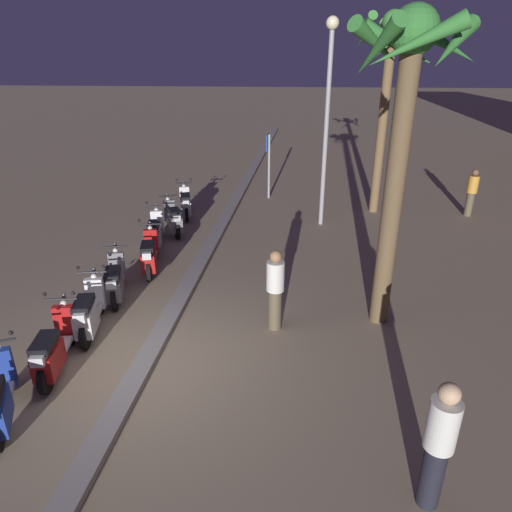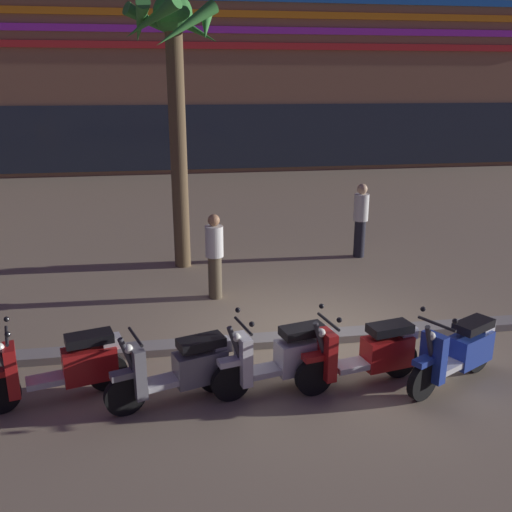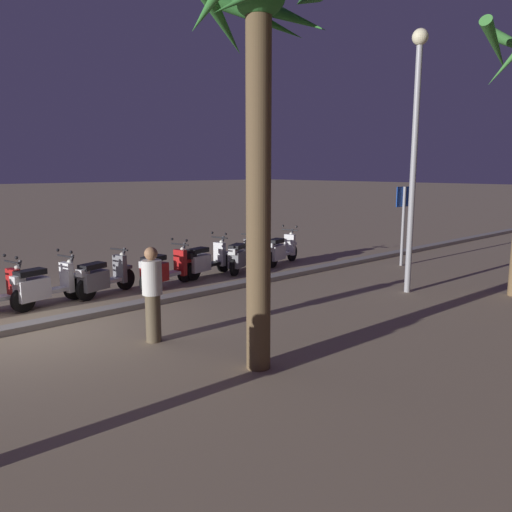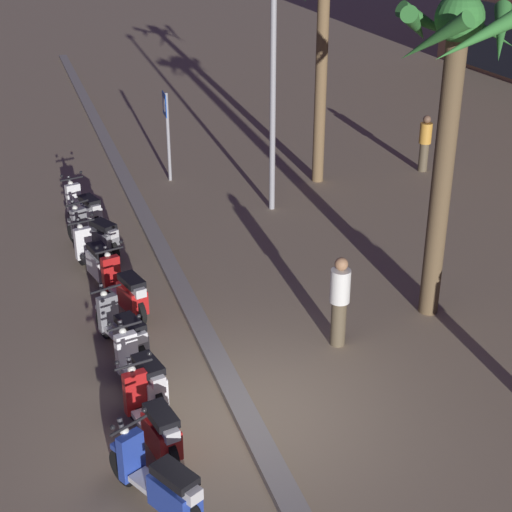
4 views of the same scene
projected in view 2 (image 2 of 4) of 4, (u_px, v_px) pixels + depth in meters
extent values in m
plane|color=#9E896B|center=(320.00, 340.00, 8.99)|extent=(200.00, 200.00, 0.00)
cube|color=gray|center=(320.00, 337.00, 8.98)|extent=(60.00, 0.36, 0.12)
cube|color=#9E7051|center=(151.00, 28.00, 27.84)|extent=(43.33, 10.25, 13.00)
cube|color=red|center=(150.00, 45.00, 23.27)|extent=(36.83, 0.10, 0.28)
cube|color=#B733D6|center=(149.00, 29.00, 23.09)|extent=(36.83, 0.10, 0.28)
cube|color=orange|center=(148.00, 12.00, 22.90)|extent=(36.83, 0.10, 0.28)
cube|color=#283342|center=(155.00, 138.00, 24.42)|extent=(39.00, 0.12, 2.80)
cylinder|color=black|center=(108.00, 372.00, 7.48)|extent=(0.53, 0.23, 0.52)
cube|color=silver|center=(51.00, 379.00, 7.18)|extent=(0.65, 0.43, 0.08)
cube|color=red|center=(90.00, 363.00, 7.34)|extent=(0.74, 0.49, 0.45)
cube|color=black|center=(89.00, 338.00, 7.24)|extent=(0.66, 0.45, 0.12)
cube|color=red|center=(12.00, 370.00, 6.94)|extent=(0.22, 0.36, 0.66)
cylinder|color=#333338|center=(3.00, 361.00, 6.86)|extent=(0.29, 0.14, 0.69)
cylinder|color=black|center=(7.00, 336.00, 6.80)|extent=(0.18, 0.55, 0.04)
cube|color=silver|center=(112.00, 341.00, 7.38)|extent=(0.28, 0.26, 0.16)
sphere|color=black|center=(8.00, 334.00, 6.56)|extent=(0.07, 0.07, 0.07)
sphere|color=black|center=(7.00, 319.00, 6.98)|extent=(0.07, 0.07, 0.07)
cylinder|color=black|center=(125.00, 395.00, 6.93)|extent=(0.53, 0.25, 0.52)
cylinder|color=black|center=(216.00, 373.00, 7.46)|extent=(0.53, 0.25, 0.52)
cube|color=silver|center=(168.00, 381.00, 7.15)|extent=(0.66, 0.45, 0.08)
cube|color=slate|center=(200.00, 366.00, 7.32)|extent=(0.75, 0.51, 0.42)
cube|color=black|center=(201.00, 342.00, 7.22)|extent=(0.66, 0.47, 0.12)
cube|color=slate|center=(138.00, 371.00, 6.92)|extent=(0.24, 0.37, 0.66)
cube|color=slate|center=(123.00, 375.00, 6.84)|extent=(0.35, 0.25, 0.08)
cylinder|color=#333338|center=(131.00, 362.00, 6.84)|extent=(0.29, 0.15, 0.69)
cylinder|color=black|center=(135.00, 337.00, 6.78)|extent=(0.21, 0.55, 0.04)
sphere|color=white|center=(128.00, 349.00, 6.78)|extent=(0.12, 0.12, 0.12)
cube|color=silver|center=(221.00, 345.00, 7.38)|extent=(0.29, 0.26, 0.16)
cylinder|color=black|center=(231.00, 382.00, 7.24)|extent=(0.53, 0.22, 0.52)
cylinder|color=black|center=(315.00, 364.00, 7.69)|extent=(0.53, 0.22, 0.52)
cube|color=silver|center=(271.00, 370.00, 7.43)|extent=(0.65, 0.41, 0.08)
cube|color=white|center=(301.00, 355.00, 7.56)|extent=(0.74, 0.47, 0.45)
cube|color=black|center=(303.00, 331.00, 7.46)|extent=(0.65, 0.43, 0.12)
cube|color=white|center=(243.00, 359.00, 7.22)|extent=(0.21, 0.36, 0.66)
cube|color=white|center=(230.00, 362.00, 7.15)|extent=(0.35, 0.23, 0.08)
cylinder|color=#333338|center=(237.00, 350.00, 7.14)|extent=(0.29, 0.13, 0.69)
cylinder|color=black|center=(243.00, 326.00, 7.08)|extent=(0.17, 0.55, 0.04)
sphere|color=white|center=(236.00, 337.00, 7.08)|extent=(0.12, 0.12, 0.12)
cube|color=silver|center=(321.00, 334.00, 7.59)|extent=(0.28, 0.25, 0.16)
sphere|color=black|center=(252.00, 324.00, 6.84)|extent=(0.07, 0.07, 0.07)
sphere|color=black|center=(238.00, 310.00, 7.26)|extent=(0.07, 0.07, 0.07)
cylinder|color=black|center=(314.00, 377.00, 7.37)|extent=(0.53, 0.20, 0.52)
cylinder|color=black|center=(400.00, 360.00, 7.82)|extent=(0.53, 0.20, 0.52)
cube|color=silver|center=(355.00, 365.00, 7.56)|extent=(0.64, 0.39, 0.08)
cube|color=red|center=(387.00, 352.00, 7.69)|extent=(0.73, 0.45, 0.43)
cube|color=black|center=(390.00, 328.00, 7.60)|extent=(0.65, 0.41, 0.12)
cube|color=red|center=(327.00, 355.00, 7.34)|extent=(0.21, 0.36, 0.66)
cube|color=red|center=(315.00, 357.00, 7.28)|extent=(0.35, 0.22, 0.08)
cylinder|color=#333338|center=(322.00, 345.00, 7.27)|extent=(0.29, 0.13, 0.69)
cylinder|color=black|center=(328.00, 322.00, 7.20)|extent=(0.15, 0.56, 0.04)
sphere|color=white|center=(321.00, 333.00, 7.21)|extent=(0.12, 0.12, 0.12)
cube|color=silver|center=(407.00, 332.00, 7.72)|extent=(0.28, 0.24, 0.16)
sphere|color=black|center=(339.00, 320.00, 6.96)|extent=(0.07, 0.07, 0.07)
sphere|color=black|center=(322.00, 306.00, 7.39)|extent=(0.07, 0.07, 0.07)
cylinder|color=black|center=(423.00, 381.00, 7.26)|extent=(0.51, 0.33, 0.52)
cylinder|color=black|center=(478.00, 354.00, 7.97)|extent=(0.51, 0.33, 0.52)
cube|color=silver|center=(450.00, 364.00, 7.57)|extent=(0.66, 0.53, 0.08)
cube|color=#233D9E|center=(470.00, 348.00, 7.80)|extent=(0.75, 0.60, 0.43)
cube|color=black|center=(474.00, 325.00, 7.70)|extent=(0.67, 0.54, 0.12)
cube|color=#233D9E|center=(433.00, 357.00, 7.27)|extent=(0.28, 0.37, 0.66)
cube|color=#233D9E|center=(425.00, 361.00, 7.17)|extent=(0.36, 0.29, 0.08)
cylinder|color=#333338|center=(430.00, 348.00, 7.18)|extent=(0.28, 0.19, 0.69)
cylinder|color=black|center=(437.00, 324.00, 7.13)|extent=(0.30, 0.51, 0.04)
sphere|color=white|center=(431.00, 336.00, 7.12)|extent=(0.12, 0.12, 0.12)
cube|color=silver|center=(484.00, 327.00, 7.89)|extent=(0.31, 0.29, 0.16)
sphere|color=black|center=(455.00, 321.00, 6.92)|extent=(0.07, 0.07, 0.07)
sphere|color=black|center=(423.00, 309.00, 7.29)|extent=(0.07, 0.07, 0.07)
cylinder|color=brown|center=(178.00, 148.00, 11.85)|extent=(0.36, 0.36, 5.26)
sphere|color=#337A33|center=(173.00, 13.00, 11.06)|extent=(0.78, 0.78, 0.78)
cone|color=#337A33|center=(206.00, 24.00, 11.16)|extent=(0.43, 1.44, 0.86)
cone|color=#337A33|center=(190.00, 27.00, 11.69)|extent=(1.33, 1.02, 0.88)
cone|color=#337A33|center=(156.00, 25.00, 11.60)|extent=(1.37, 0.97, 0.81)
cone|color=#337A33|center=(140.00, 23.00, 10.94)|extent=(0.49, 1.45, 0.86)
cone|color=#337A33|center=(151.00, 20.00, 10.59)|extent=(1.26, 1.15, 0.82)
cone|color=#337A33|center=(186.00, 26.00, 10.64)|extent=(1.38, 0.75, 0.99)
cylinder|color=brown|center=(215.00, 277.00, 10.65)|extent=(0.26, 0.26, 0.83)
cylinder|color=silver|center=(214.00, 241.00, 10.44)|extent=(0.34, 0.34, 0.59)
sphere|color=#9E704C|center=(214.00, 220.00, 10.32)|extent=(0.22, 0.22, 0.22)
cylinder|color=black|center=(359.00, 239.00, 13.16)|extent=(0.26, 0.26, 0.88)
cylinder|color=silver|center=(361.00, 207.00, 12.94)|extent=(0.34, 0.34, 0.62)
sphere|color=tan|center=(362.00, 189.00, 12.81)|extent=(0.24, 0.24, 0.24)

